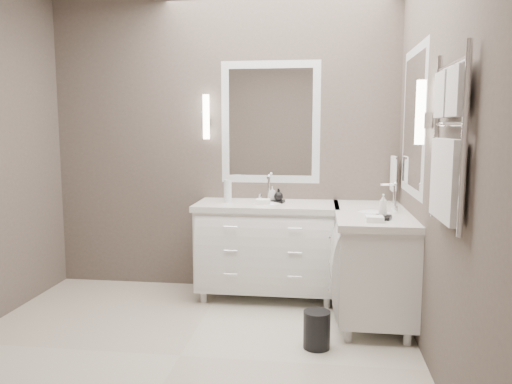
# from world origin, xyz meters

# --- Properties ---
(floor) EXTENTS (3.20, 3.00, 0.01)m
(floor) POSITION_xyz_m (0.00, 0.00, -0.01)
(floor) COLOR beige
(floor) RESTS_ON ground
(wall_back) EXTENTS (3.20, 0.01, 2.70)m
(wall_back) POSITION_xyz_m (0.00, 1.50, 1.35)
(wall_back) COLOR #524842
(wall_back) RESTS_ON floor
(wall_front) EXTENTS (3.20, 0.01, 2.70)m
(wall_front) POSITION_xyz_m (0.00, -1.50, 1.35)
(wall_front) COLOR #524842
(wall_front) RESTS_ON floor
(wall_right) EXTENTS (0.01, 3.00, 2.70)m
(wall_right) POSITION_xyz_m (1.60, 0.00, 1.35)
(wall_right) COLOR #524842
(wall_right) RESTS_ON floor
(vanity_back) EXTENTS (1.24, 0.59, 0.97)m
(vanity_back) POSITION_xyz_m (0.45, 1.23, 0.49)
(vanity_back) COLOR white
(vanity_back) RESTS_ON floor
(vanity_right) EXTENTS (0.59, 1.24, 0.97)m
(vanity_right) POSITION_xyz_m (1.33, 0.90, 0.49)
(vanity_right) COLOR white
(vanity_right) RESTS_ON floor
(mirror_back) EXTENTS (0.90, 0.02, 1.10)m
(mirror_back) POSITION_xyz_m (0.45, 1.49, 1.55)
(mirror_back) COLOR white
(mirror_back) RESTS_ON wall_back
(mirror_right) EXTENTS (0.02, 0.90, 1.10)m
(mirror_right) POSITION_xyz_m (1.59, 0.80, 1.55)
(mirror_right) COLOR white
(mirror_right) RESTS_ON wall_right
(sconce_back) EXTENTS (0.06, 0.06, 0.40)m
(sconce_back) POSITION_xyz_m (-0.13, 1.43, 1.59)
(sconce_back) COLOR white
(sconce_back) RESTS_ON wall_back
(sconce_right) EXTENTS (0.06, 0.06, 0.40)m
(sconce_right) POSITION_xyz_m (1.53, 0.22, 1.59)
(sconce_right) COLOR white
(sconce_right) RESTS_ON wall_right
(towel_bar_corner) EXTENTS (0.03, 0.22, 0.30)m
(towel_bar_corner) POSITION_xyz_m (1.54, 1.36, 1.12)
(towel_bar_corner) COLOR white
(towel_bar_corner) RESTS_ON wall_right
(towel_ladder) EXTENTS (0.06, 0.58, 0.90)m
(towel_ladder) POSITION_xyz_m (1.55, -0.40, 1.39)
(towel_ladder) COLOR white
(towel_ladder) RESTS_ON wall_right
(waste_bin) EXTENTS (0.21, 0.21, 0.26)m
(waste_bin) POSITION_xyz_m (0.90, 0.24, 0.13)
(waste_bin) COLOR black
(waste_bin) RESTS_ON floor
(amenity_tray_back) EXTENTS (0.17, 0.13, 0.02)m
(amenity_tray_back) POSITION_xyz_m (0.52, 1.27, 0.86)
(amenity_tray_back) COLOR black
(amenity_tray_back) RESTS_ON vanity_back
(amenity_tray_right) EXTENTS (0.15, 0.17, 0.02)m
(amenity_tray_right) POSITION_xyz_m (1.36, 0.58, 0.86)
(amenity_tray_right) COLOR black
(amenity_tray_right) RESTS_ON vanity_right
(water_bottle) EXTENTS (0.08, 0.08, 0.20)m
(water_bottle) POSITION_xyz_m (0.10, 1.23, 0.95)
(water_bottle) COLOR silver
(water_bottle) RESTS_ON vanity_back
(soap_bottle_a) EXTENTS (0.06, 0.06, 0.12)m
(soap_bottle_a) POSITION_xyz_m (0.49, 1.29, 0.93)
(soap_bottle_a) COLOR white
(soap_bottle_a) RESTS_ON amenity_tray_back
(soap_bottle_b) EXTENTS (0.11, 0.11, 0.10)m
(soap_bottle_b) POSITION_xyz_m (0.55, 1.24, 0.92)
(soap_bottle_b) COLOR black
(soap_bottle_b) RESTS_ON amenity_tray_back
(soap_bottle_c) EXTENTS (0.07, 0.07, 0.16)m
(soap_bottle_c) POSITION_xyz_m (1.36, 0.58, 0.95)
(soap_bottle_c) COLOR white
(soap_bottle_c) RESTS_ON amenity_tray_right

